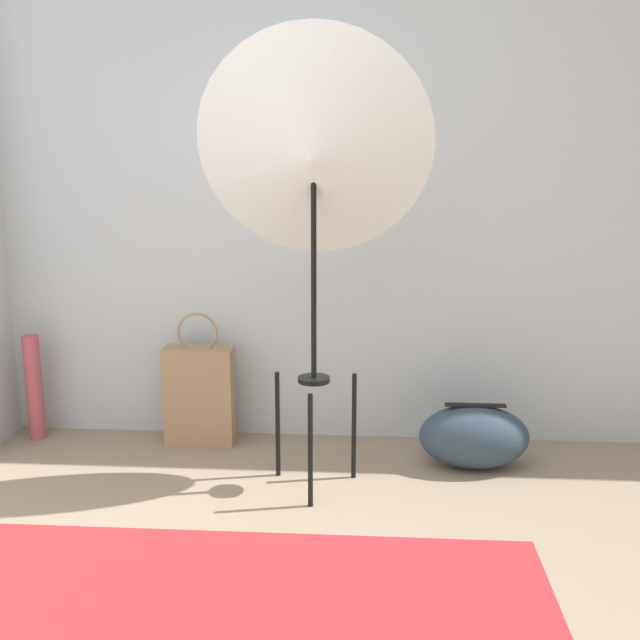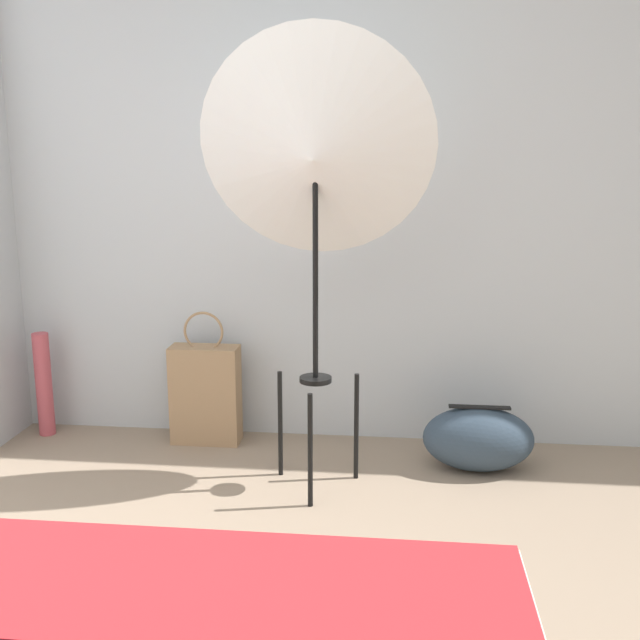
{
  "view_description": "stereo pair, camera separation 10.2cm",
  "coord_description": "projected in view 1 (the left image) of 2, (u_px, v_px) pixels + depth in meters",
  "views": [
    {
      "loc": [
        0.25,
        -1.37,
        1.34
      ],
      "look_at": [
        0.06,
        1.34,
        0.74
      ],
      "focal_mm": 42.0,
      "sensor_mm": 36.0,
      "label": 1
    },
    {
      "loc": [
        0.35,
        -1.36,
        1.34
      ],
      "look_at": [
        0.06,
        1.34,
        0.74
      ],
      "focal_mm": 42.0,
      "sensor_mm": 36.0,
      "label": 2
    }
  ],
  "objects": [
    {
      "name": "duffel_bag",
      "position": [
        474.0,
        437.0,
        3.27
      ],
      "size": [
        0.48,
        0.28,
        0.29
      ],
      "color": "#2D3D4C",
      "rests_on": "ground_plane"
    },
    {
      "name": "tote_bag",
      "position": [
        200.0,
        395.0,
        3.52
      ],
      "size": [
        0.32,
        0.14,
        0.64
      ],
      "color": "#9E7A56",
      "rests_on": "ground_plane"
    },
    {
      "name": "wall_back",
      "position": [
        318.0,
        165.0,
        3.42
      ],
      "size": [
        8.0,
        0.05,
        2.6
      ],
      "color": "#B7BCC1",
      "rests_on": "ground_plane"
    },
    {
      "name": "photo_umbrella",
      "position": [
        314.0,
        155.0,
        2.82
      ],
      "size": [
        0.93,
        0.48,
        1.82
      ],
      "color": "black",
      "rests_on": "ground_plane"
    },
    {
      "name": "paper_roll",
      "position": [
        34.0,
        387.0,
        3.58
      ],
      "size": [
        0.08,
        0.08,
        0.51
      ],
      "color": "#BC4C56",
      "rests_on": "ground_plane"
    }
  ]
}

